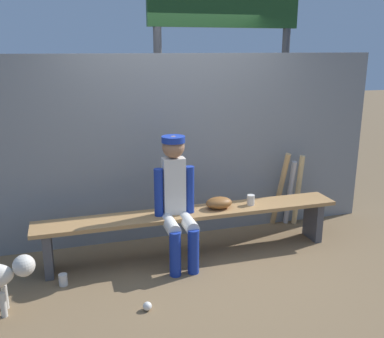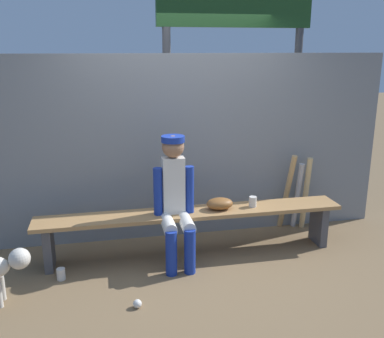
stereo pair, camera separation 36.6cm
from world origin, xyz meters
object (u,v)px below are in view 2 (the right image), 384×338
at_px(baseball, 137,304).
at_px(cup_on_ground, 61,274).
at_px(dugout_bench, 192,220).
at_px(cup_on_bench, 253,202).
at_px(bat_wood_tan, 287,192).
at_px(scoreboard, 240,16).
at_px(player_seated, 175,196).
at_px(bat_aluminum_silver, 297,196).
at_px(bat_wood_natural, 306,194).
at_px(baseball_glove, 220,204).

height_order(baseball, cup_on_ground, cup_on_ground).
bearing_deg(dugout_bench, baseball, -126.60).
height_order(dugout_bench, baseball, dugout_bench).
bearing_deg(cup_on_ground, cup_on_bench, 7.66).
xyz_separation_m(dugout_bench, bat_wood_tan, (1.23, 0.42, 0.08)).
distance_m(bat_wood_tan, cup_on_ground, 2.67).
bearing_deg(cup_on_bench, scoreboard, 80.80).
height_order(dugout_bench, bat_wood_tan, bat_wood_tan).
distance_m(player_seated, bat_wood_tan, 1.53).
distance_m(dugout_bench, player_seated, 0.38).
bearing_deg(baseball, cup_on_bench, 33.96).
distance_m(player_seated, cup_on_bench, 0.87).
distance_m(cup_on_bench, scoreboard, 2.33).
xyz_separation_m(player_seated, scoreboard, (1.05, 1.37, 1.79)).
height_order(bat_wood_tan, cup_on_bench, bat_wood_tan).
xyz_separation_m(bat_wood_tan, bat_aluminum_silver, (0.15, 0.02, -0.06)).
bearing_deg(baseball, dugout_bench, 53.40).
xyz_separation_m(bat_wood_tan, cup_on_bench, (-0.57, -0.42, 0.07)).
xyz_separation_m(player_seated, bat_wood_natural, (1.65, 0.51, -0.25)).
bearing_deg(bat_aluminum_silver, player_seated, -160.56).
bearing_deg(bat_wood_natural, baseball_glove, -161.09).
relative_size(dugout_bench, bat_aluminum_silver, 3.90).
xyz_separation_m(baseball, scoreboard, (1.51, 2.14, 2.45)).
relative_size(dugout_bench, player_seated, 2.47).
height_order(dugout_bench, cup_on_bench, cup_on_bench).
xyz_separation_m(baseball_glove, scoreboard, (0.57, 1.26, 1.94)).
xyz_separation_m(baseball_glove, cup_on_ground, (-1.61, -0.26, -0.49)).
bearing_deg(cup_on_bench, player_seated, -172.48).
xyz_separation_m(bat_aluminum_silver, baseball, (-2.02, -1.32, -0.37)).
xyz_separation_m(dugout_bench, baseball, (-0.65, -0.88, -0.35)).
xyz_separation_m(dugout_bench, cup_on_bench, (0.66, 0.00, 0.15)).
height_order(bat_wood_tan, cup_on_ground, bat_wood_tan).
relative_size(bat_aluminum_silver, cup_on_ground, 7.40).
bearing_deg(bat_wood_tan, baseball, -145.35).
height_order(bat_aluminum_silver, baseball, bat_aluminum_silver).
height_order(dugout_bench, scoreboard, scoreboard).
distance_m(dugout_bench, scoreboard, 2.59).
bearing_deg(scoreboard, bat_aluminum_silver, -57.84).
bearing_deg(player_seated, bat_aluminum_silver, 19.44).
bearing_deg(player_seated, dugout_bench, 29.66).
distance_m(dugout_bench, baseball, 1.15).
bearing_deg(baseball_glove, cup_on_ground, -170.77).
bearing_deg(cup_on_ground, bat_wood_tan, 15.06).
bearing_deg(dugout_bench, cup_on_ground, -168.75).
bearing_deg(bat_aluminum_silver, dugout_bench, -162.10).
distance_m(player_seated, bat_aluminum_silver, 1.68).
bearing_deg(bat_wood_natural, scoreboard, 124.69).
bearing_deg(scoreboard, cup_on_bench, -99.20).
xyz_separation_m(dugout_bench, baseball_glove, (0.29, 0.00, 0.16)).
bearing_deg(bat_aluminum_silver, baseball, -146.90).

